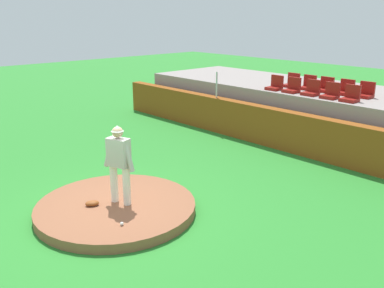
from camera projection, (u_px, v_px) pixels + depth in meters
name	position (u px, v px, depth m)	size (l,w,h in m)	color
ground_plane	(116.00, 212.00, 9.38)	(60.00, 60.00, 0.00)	#2B832C
pitchers_mound	(116.00, 208.00, 9.35)	(3.53, 3.53, 0.21)	#90563B
pitcher	(119.00, 159.00, 9.06)	(0.82, 0.40, 1.78)	white
baseball	(122.00, 224.00, 8.33)	(0.07, 0.07, 0.07)	white
fielding_glove	(92.00, 203.00, 9.20)	(0.30, 0.20, 0.11)	brown
brick_barrier	(290.00, 131.00, 13.43)	(16.87, 0.40, 1.28)	brown
fence_post_left	(217.00, 85.00, 15.43)	(0.06, 0.06, 0.94)	silver
bleacher_platform	(333.00, 113.00, 15.04)	(15.40, 4.14, 1.69)	gray
stadium_chair_0	(275.00, 85.00, 14.73)	(0.48, 0.44, 0.50)	maroon
stadium_chair_1	(292.00, 88.00, 14.24)	(0.48, 0.44, 0.50)	maroon
stadium_chair_2	(312.00, 90.00, 13.75)	(0.48, 0.44, 0.50)	maroon
stadium_chair_3	(331.00, 93.00, 13.23)	(0.48, 0.44, 0.50)	maroon
stadium_chair_4	(351.00, 96.00, 12.75)	(0.48, 0.44, 0.50)	maroon
stadium_chair_5	(292.00, 83.00, 15.30)	(0.48, 0.44, 0.50)	maroon
stadium_chair_6	(308.00, 85.00, 14.80)	(0.48, 0.44, 0.50)	maroon
stadium_chair_7	(325.00, 87.00, 14.34)	(0.48, 0.44, 0.50)	maroon
stadium_chair_8	(346.00, 90.00, 13.83)	(0.48, 0.44, 0.50)	maroon
stadium_chair_9	(365.00, 93.00, 13.35)	(0.48, 0.44, 0.50)	maroon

